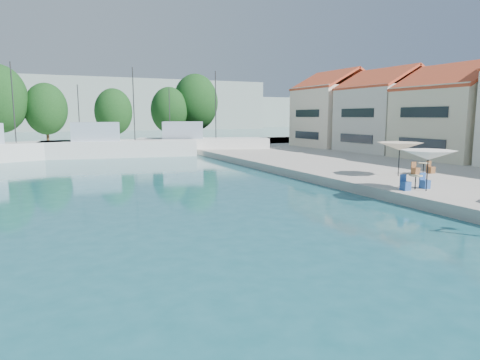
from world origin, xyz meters
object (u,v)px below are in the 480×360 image
trawler_03 (116,147)px  umbrella_cream (400,146)px  umbrella_white (428,155)px  trawler_04 (200,144)px

trawler_03 → umbrella_cream: size_ratio=5.85×
trawler_03 → umbrella_white: (10.80, -32.97, 1.42)m
umbrella_white → umbrella_cream: bearing=59.4°
trawler_03 → trawler_04: bearing=11.4°
umbrella_cream → umbrella_white: bearing=-120.6°
trawler_04 → umbrella_cream: bearing=-63.2°
trawler_04 → umbrella_cream: 28.97m
umbrella_cream → trawler_03: bearing=115.9°
trawler_04 → umbrella_white: size_ratio=5.86×
trawler_03 → umbrella_white: 34.73m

